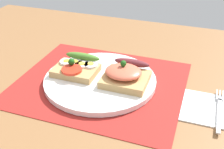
{
  "coord_description": "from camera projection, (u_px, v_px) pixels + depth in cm",
  "views": [
    {
      "loc": [
        21.76,
        -53.29,
        36.91
      ],
      "look_at": [
        3.0,
        0.0,
        3.04
      ],
      "focal_mm": 45.66,
      "sensor_mm": 36.0,
      "label": 1
    }
  ],
  "objects": [
    {
      "name": "napkin",
      "position": [
        218.0,
        110.0,
        0.59
      ],
      "size": [
        14.85,
        11.5,
        0.6
      ],
      "primitive_type": "cube",
      "color": "white",
      "rests_on": "ground_plane"
    },
    {
      "name": "fork",
      "position": [
        219.0,
        108.0,
        0.59
      ],
      "size": [
        1.62,
        14.98,
        0.32
      ],
      "color": "#B7B7BC",
      "rests_on": "napkin"
    },
    {
      "name": "sandwich_salmon",
      "position": [
        125.0,
        74.0,
        0.65
      ],
      "size": [
        10.23,
        10.68,
        5.26
      ],
      "color": "tan",
      "rests_on": "plate"
    },
    {
      "name": "ground_plane",
      "position": [
        100.0,
        89.0,
        0.69
      ],
      "size": [
        120.0,
        90.0,
        3.2
      ],
      "primitive_type": "cube",
      "color": "brown"
    },
    {
      "name": "placemat",
      "position": [
        100.0,
        83.0,
        0.68
      ],
      "size": [
        39.28,
        33.37,
        0.3
      ],
      "primitive_type": "cube",
      "color": "maroon",
      "rests_on": "ground_plane"
    },
    {
      "name": "plate",
      "position": [
        100.0,
        80.0,
        0.68
      ],
      "size": [
        26.54,
        26.54,
        1.24
      ],
      "primitive_type": "cylinder",
      "color": "white",
      "rests_on": "placemat"
    },
    {
      "name": "sandwich_egg_tomato",
      "position": [
        77.0,
        67.0,
        0.69
      ],
      "size": [
        10.39,
        9.52,
        3.83
      ],
      "color": "tan",
      "rests_on": "plate"
    }
  ]
}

